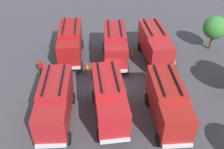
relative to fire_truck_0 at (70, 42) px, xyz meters
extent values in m
plane|color=#423F44|center=(5.25, 5.11, -2.15)|extent=(55.73, 55.73, 0.00)
cube|color=#9F1615|center=(2.43, 0.27, -0.05)|extent=(2.46, 2.72, 2.60)
cube|color=#8C9EAD|center=(3.48, 0.38, 0.26)|extent=(0.31, 2.12, 1.46)
cube|color=#9F1615|center=(-1.04, -0.11, 0.10)|extent=(5.04, 3.01, 2.90)
cube|color=black|center=(-1.12, 0.57, 1.67)|extent=(4.31, 0.59, 0.12)
cube|color=black|center=(-0.97, -0.80, 1.67)|extent=(4.31, 0.59, 0.12)
cube|color=silver|center=(3.63, 0.40, -1.20)|extent=(0.46, 2.38, 0.28)
cylinder|color=black|center=(2.50, 1.48, -1.60)|extent=(1.13, 0.47, 1.10)
cylinder|color=black|center=(2.76, -0.90, -1.60)|extent=(1.13, 0.47, 1.10)
cylinder|color=black|center=(-2.37, 0.95, -1.60)|extent=(1.13, 0.47, 1.10)
cylinder|color=black|center=(-2.11, -1.44, -1.60)|extent=(1.13, 0.47, 1.10)
cube|color=#A21B1E|center=(12.84, 0.62, -0.05)|extent=(2.40, 2.67, 2.60)
cube|color=#8C9EAD|center=(13.88, 0.71, 0.26)|extent=(0.26, 2.12, 1.46)
cube|color=#A21B1E|center=(9.35, 0.33, 0.10)|extent=(4.99, 2.89, 2.90)
cube|color=black|center=(9.29, 1.02, 1.67)|extent=(4.32, 0.48, 0.12)
cube|color=black|center=(9.41, -0.35, 1.67)|extent=(4.32, 0.48, 0.12)
cube|color=silver|center=(14.03, 0.72, -1.20)|extent=(0.40, 2.38, 0.28)
cylinder|color=black|center=(12.94, 1.83, -1.60)|extent=(1.13, 0.44, 1.10)
cylinder|color=black|center=(13.14, -0.56, -1.60)|extent=(1.13, 0.44, 1.10)
cylinder|color=black|center=(8.05, 1.43, -1.60)|extent=(1.13, 0.44, 1.10)
cylinder|color=black|center=(8.25, -0.96, -1.60)|extent=(1.13, 0.44, 1.10)
cube|color=#A7191E|center=(2.83, 5.47, -0.05)|extent=(2.37, 2.65, 2.60)
cube|color=#8C9EAD|center=(3.88, 5.54, 0.26)|extent=(0.23, 2.13, 1.46)
cube|color=#A7191E|center=(-0.66, 5.22, 0.10)|extent=(4.97, 2.84, 2.90)
cube|color=black|center=(-0.71, 5.90, 1.67)|extent=(4.32, 0.43, 0.12)
cube|color=black|center=(-0.61, 4.53, 1.67)|extent=(4.32, 0.43, 0.12)
cube|color=silver|center=(4.03, 5.55, -1.20)|extent=(0.37, 2.38, 0.28)
cylinder|color=black|center=(2.94, 6.68, -1.60)|extent=(1.12, 0.43, 1.10)
cylinder|color=black|center=(3.11, 4.28, -1.60)|extent=(1.12, 0.43, 1.10)
cylinder|color=black|center=(-1.94, 6.33, -1.60)|extent=(1.12, 0.43, 1.10)
cylinder|color=black|center=(-1.77, 3.94, -1.60)|extent=(1.12, 0.43, 1.10)
cube|color=#AF1A1D|center=(12.19, 5.44, -0.05)|extent=(2.59, 2.84, 2.60)
cube|color=#8C9EAD|center=(13.23, 5.62, 0.26)|extent=(0.44, 2.11, 1.46)
cube|color=#AF1A1D|center=(8.74, 4.85, 0.10)|extent=(5.15, 3.27, 2.90)
cube|color=black|center=(8.62, 5.53, 1.67)|extent=(4.28, 0.85, 0.12)
cube|color=black|center=(8.86, 4.17, 1.67)|extent=(4.28, 0.85, 0.12)
cube|color=silver|center=(13.37, 5.64, -1.20)|extent=(0.60, 2.37, 0.28)
cylinder|color=black|center=(12.18, 6.66, -1.60)|extent=(1.14, 0.53, 1.10)
cylinder|color=black|center=(12.59, 4.29, -1.60)|extent=(1.14, 0.53, 1.10)
cylinder|color=black|center=(7.36, 5.83, -1.60)|extent=(1.14, 0.53, 1.10)
cylinder|color=black|center=(7.76, 3.47, -1.60)|extent=(1.14, 0.53, 1.10)
cube|color=#A81D20|center=(2.39, 10.33, -0.05)|extent=(2.58, 2.83, 2.60)
cube|color=#8C9EAD|center=(3.42, 10.50, 0.26)|extent=(0.43, 2.11, 1.46)
cube|color=#A81D20|center=(-1.07, 9.75, 0.10)|extent=(5.15, 3.26, 2.90)
cube|color=black|center=(-1.18, 10.43, 1.67)|extent=(4.28, 0.83, 0.12)
cube|color=black|center=(-0.95, 9.08, 1.67)|extent=(4.28, 0.83, 0.12)
cube|color=silver|center=(3.57, 10.53, -1.20)|extent=(0.59, 2.38, 0.28)
cylinder|color=black|center=(2.39, 11.55, -1.60)|extent=(1.14, 0.53, 1.10)
cylinder|color=black|center=(2.78, 9.18, -1.60)|extent=(1.14, 0.53, 1.10)
cylinder|color=black|center=(-2.45, 10.74, -1.60)|extent=(1.14, 0.53, 1.10)
cylinder|color=black|center=(-2.05, 8.37, -1.60)|extent=(1.14, 0.53, 1.10)
cube|color=maroon|center=(12.51, 10.30, -0.05)|extent=(2.45, 2.72, 2.60)
cube|color=#8C9EAD|center=(13.55, 10.41, 0.26)|extent=(0.31, 2.12, 1.46)
cube|color=maroon|center=(9.03, 9.92, 0.10)|extent=(5.04, 3.00, 2.90)
cube|color=black|center=(8.96, 10.61, 1.67)|extent=(4.31, 0.58, 0.12)
cube|color=black|center=(9.10, 9.24, 1.67)|extent=(4.31, 0.58, 0.12)
cube|color=silver|center=(13.70, 10.42, -1.20)|extent=(0.45, 2.38, 0.28)
cylinder|color=black|center=(12.58, 11.51, -1.60)|extent=(1.13, 0.47, 1.10)
cylinder|color=black|center=(12.84, 9.12, -1.60)|extent=(1.13, 0.47, 1.10)
cylinder|color=black|center=(7.71, 10.99, -1.60)|extent=(1.13, 0.47, 1.10)
cylinder|color=black|center=(7.96, 8.60, -1.60)|extent=(1.13, 0.47, 1.10)
cylinder|color=black|center=(4.34, 3.16, -1.74)|extent=(0.16, 0.16, 0.82)
cylinder|color=black|center=(4.39, 2.96, -1.74)|extent=(0.16, 0.16, 0.82)
cube|color=#B7140F|center=(4.37, 3.06, -0.98)|extent=(0.33, 0.46, 0.71)
sphere|color=beige|center=(4.37, 3.06, -0.51)|extent=(0.23, 0.23, 0.23)
cylinder|color=#B7140F|center=(4.37, 3.06, -0.42)|extent=(0.29, 0.29, 0.07)
cylinder|color=black|center=(3.41, -2.73, -1.75)|extent=(0.16, 0.16, 0.80)
cylinder|color=black|center=(3.43, -2.94, -1.75)|extent=(0.16, 0.16, 0.80)
cube|color=#B7140F|center=(3.42, -2.84, -1.01)|extent=(0.27, 0.44, 0.69)
sphere|color=tan|center=(3.42, -2.84, -0.55)|extent=(0.23, 0.23, 0.23)
cylinder|color=#B7140F|center=(3.42, -2.84, -0.46)|extent=(0.28, 0.28, 0.07)
cylinder|color=black|center=(-2.73, 11.89, -1.73)|extent=(0.16, 0.16, 0.84)
cylinder|color=black|center=(-2.69, 11.68, -1.73)|extent=(0.16, 0.16, 0.84)
cube|color=gold|center=(-2.71, 11.79, -0.94)|extent=(0.31, 0.46, 0.73)
sphere|color=brown|center=(-2.71, 11.79, -0.46)|extent=(0.24, 0.24, 0.24)
cylinder|color=gold|center=(-2.71, 11.79, -0.36)|extent=(0.30, 0.30, 0.07)
cylinder|color=black|center=(3.99, 11.78, -1.75)|extent=(0.16, 0.16, 0.81)
cylinder|color=black|center=(3.78, 11.80, -1.75)|extent=(0.16, 0.16, 0.81)
cube|color=black|center=(3.89, 11.79, -0.99)|extent=(0.44, 0.27, 0.71)
sphere|color=tan|center=(3.89, 11.79, -0.52)|extent=(0.23, 0.23, 0.23)
cylinder|color=black|center=(3.89, 11.79, -0.43)|extent=(0.29, 0.29, 0.07)
cylinder|color=black|center=(2.92, 11.92, -1.76)|extent=(0.16, 0.16, 0.78)
cylinder|color=black|center=(2.92, 11.71, -1.76)|extent=(0.16, 0.16, 0.78)
cube|color=orange|center=(2.92, 11.82, -1.04)|extent=(0.25, 0.42, 0.68)
sphere|color=#9E704C|center=(2.92, 11.82, -0.59)|extent=(0.22, 0.22, 0.22)
cylinder|color=orange|center=(2.92, 11.82, -0.50)|extent=(0.27, 0.27, 0.07)
cylinder|color=brown|center=(-2.71, 17.48, -1.25)|extent=(0.36, 0.36, 1.81)
sphere|color=#337A33|center=(-2.71, 17.48, 0.88)|extent=(2.89, 2.89, 2.89)
cone|color=#F2600C|center=(2.06, 2.05, -1.84)|extent=(0.44, 0.44, 0.63)
cone|color=#F2600C|center=(-1.00, 7.51, -1.79)|extent=(0.51, 0.51, 0.72)
cone|color=#F2600C|center=(9.03, -1.95, -1.81)|extent=(0.48, 0.48, 0.69)
camera|label=1|loc=(26.32, 5.83, 14.75)|focal=40.91mm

